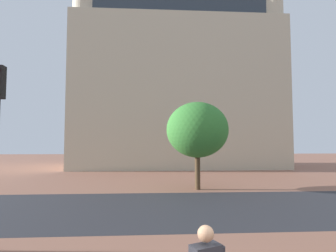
% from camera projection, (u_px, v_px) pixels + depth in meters
% --- Properties ---
extents(ground_plane, '(120.00, 120.00, 0.00)m').
position_uv_depth(ground_plane, '(170.00, 204.00, 12.54)').
color(ground_plane, '#93604C').
extents(street_asphalt_strip, '(120.00, 7.04, 0.00)m').
position_uv_depth(street_asphalt_strip, '(171.00, 208.00, 11.90)').
color(street_asphalt_strip, '#2D2D33').
rests_on(street_asphalt_strip, ground_plane).
extents(landmark_building, '(23.84, 11.28, 36.49)m').
position_uv_depth(landmark_building, '(180.00, 80.00, 33.77)').
color(landmark_building, beige).
rests_on(landmark_building, ground_plane).
extents(tree_curb_far, '(3.80, 3.80, 5.36)m').
position_uv_depth(tree_curb_far, '(197.00, 130.00, 16.80)').
color(tree_curb_far, '#4C3823').
rests_on(tree_curb_far, ground_plane).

